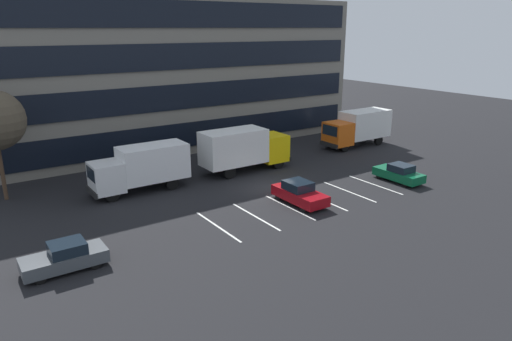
# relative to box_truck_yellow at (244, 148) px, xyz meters

# --- Properties ---
(ground_plane) EXTENTS (120.00, 120.00, 0.00)m
(ground_plane) POSITION_rel_box_truck_yellow_xyz_m (-0.61, -4.96, -2.04)
(ground_plane) COLOR black
(office_building) EXTENTS (38.30, 11.29, 14.40)m
(office_building) POSITION_rel_box_truck_yellow_xyz_m (-0.61, 12.99, 5.16)
(office_building) COLOR slate
(office_building) RESTS_ON ground_plane
(lot_markings) EXTENTS (14.14, 5.40, 0.01)m
(lot_markings) POSITION_rel_box_truck_yellow_xyz_m (-0.61, -8.77, -2.04)
(lot_markings) COLOR silver
(lot_markings) RESTS_ON ground_plane
(box_truck_yellow) EXTENTS (7.82, 2.59, 3.62)m
(box_truck_yellow) POSITION_rel_box_truck_yellow_xyz_m (0.00, 0.00, 0.00)
(box_truck_yellow) COLOR yellow
(box_truck_yellow) RESTS_ON ground_plane
(box_truck_orange) EXTENTS (7.65, 2.53, 3.54)m
(box_truck_orange) POSITION_rel_box_truck_yellow_xyz_m (14.43, 0.85, -0.04)
(box_truck_orange) COLOR #D85914
(box_truck_orange) RESTS_ON ground_plane
(box_truck_white) EXTENTS (7.24, 2.40, 3.36)m
(box_truck_white) POSITION_rel_box_truck_yellow_xyz_m (-8.91, 0.05, -0.15)
(box_truck_white) COLOR white
(box_truck_white) RESTS_ON ground_plane
(sedan_maroon) EXTENTS (1.80, 4.29, 1.54)m
(sedan_maroon) POSITION_rel_box_truck_yellow_xyz_m (-0.94, -8.51, -1.31)
(sedan_maroon) COLOR maroon
(sedan_maroon) RESTS_ON ground_plane
(sedan_forest) EXTENTS (1.66, 3.97, 1.42)m
(sedan_forest) POSITION_rel_box_truck_yellow_xyz_m (8.58, -9.26, -1.37)
(sedan_forest) COLOR #0C5933
(sedan_forest) RESTS_ON ground_plane
(sedan_charcoal) EXTENTS (4.05, 1.70, 1.45)m
(sedan_charcoal) POSITION_rel_box_truck_yellow_xyz_m (-16.55, -9.10, -1.35)
(sedan_charcoal) COLOR #474C51
(sedan_charcoal) RESTS_ON ground_plane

